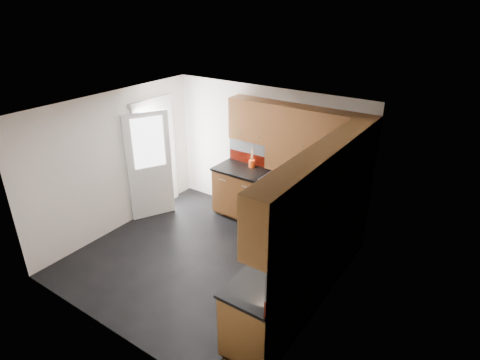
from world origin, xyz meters
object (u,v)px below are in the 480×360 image
Objects in this scene: gas_hob at (279,179)px; food_processor at (313,225)px; toaster at (329,186)px; utensil_pot at (252,163)px.

food_processor is at bearing -46.17° from gas_hob.
toaster reaches higher than gas_hob.
utensil_pot is 2.35m from food_processor.
toaster is 1.36m from food_processor.
utensil_pot is at bearing 142.55° from food_processor.
gas_hob is 0.86m from toaster.
gas_hob is 0.71m from utensil_pot.
utensil_pot is 1.53m from toaster.
gas_hob is 1.72m from food_processor.
utensil_pot reaches higher than gas_hob.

